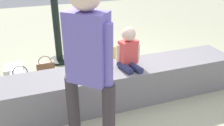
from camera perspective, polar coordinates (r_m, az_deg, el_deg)
The scene contains 13 objects.
ground_plane at distance 3.16m, azimuth 2.66°, elevation -8.29°, with size 12.00×12.00×0.00m, color #A6A788.
concrete_ledge at distance 3.04m, azimuth 2.74°, elevation -4.75°, with size 2.90×0.51×0.45m, color gray.
child_seated at distance 2.86m, azimuth 3.86°, elevation 2.98°, with size 0.28×0.33×0.48m.
adult_standing at distance 1.95m, azimuth -5.56°, elevation 0.86°, with size 0.37×0.36×1.56m.
cake_plate at distance 2.86m, azimuth -2.39°, elevation -1.21°, with size 0.22×0.22×0.07m.
gift_bag at distance 4.14m, azimuth -0.72°, elevation 2.25°, with size 0.21×0.12×0.30m.
railing_post at distance 4.07m, azimuth -12.56°, elevation 6.72°, with size 0.36×0.36×1.28m.
water_bottle_near_gift at distance 4.12m, azimuth -7.31°, elevation 1.41°, with size 0.07×0.07×0.20m.
water_bottle_far_side at distance 3.50m, azimuth -15.34°, elevation -3.71°, with size 0.07×0.07×0.23m.
party_cup_red at distance 3.57m, azimuth -8.46°, elevation -3.30°, with size 0.08×0.08×0.11m, color red.
cake_box_white at distance 3.97m, azimuth -21.69°, elevation -1.62°, with size 0.27×0.29×0.14m, color white.
handbag_black_leather at distance 3.59m, azimuth -20.28°, elevation -3.47°, with size 0.26×0.14×0.31m.
handbag_brown_canvas at distance 3.84m, azimuth -15.14°, elevation -0.97°, with size 0.26×0.11×0.29m.
Camera 1 is at (-1.04, -2.42, 1.74)m, focal length 39.48 mm.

